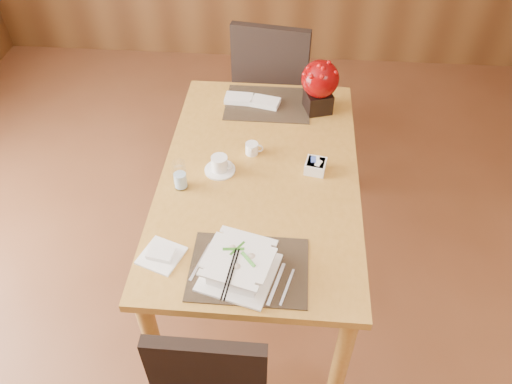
# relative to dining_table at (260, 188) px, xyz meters

# --- Properties ---
(ground) EXTENTS (6.00, 6.00, 0.00)m
(ground) POSITION_rel_dining_table_xyz_m (0.00, -0.60, -0.65)
(ground) COLOR brown
(ground) RESTS_ON ground
(dining_table) EXTENTS (0.90, 1.50, 0.75)m
(dining_table) POSITION_rel_dining_table_xyz_m (0.00, 0.00, 0.00)
(dining_table) COLOR #C38A36
(dining_table) RESTS_ON ground
(placemat_near) EXTENTS (0.45, 0.33, 0.01)m
(placemat_near) POSITION_rel_dining_table_xyz_m (0.00, -0.55, 0.10)
(placemat_near) COLOR black
(placemat_near) RESTS_ON dining_table
(placemat_far) EXTENTS (0.45, 0.33, 0.01)m
(placemat_far) POSITION_rel_dining_table_xyz_m (0.00, 0.55, 0.10)
(placemat_far) COLOR black
(placemat_far) RESTS_ON dining_table
(soup_setting) EXTENTS (0.32, 0.32, 0.11)m
(soup_setting) POSITION_rel_dining_table_xyz_m (-0.03, -0.58, 0.15)
(soup_setting) COLOR white
(soup_setting) RESTS_ON dining_table
(coffee_cup) EXTENTS (0.14, 0.14, 0.08)m
(coffee_cup) POSITION_rel_dining_table_xyz_m (-0.18, -0.00, 0.13)
(coffee_cup) COLOR white
(coffee_cup) RESTS_ON dining_table
(water_glass) EXTENTS (0.06, 0.06, 0.14)m
(water_glass) POSITION_rel_dining_table_xyz_m (-0.34, -0.12, 0.17)
(water_glass) COLOR silver
(water_glass) RESTS_ON dining_table
(creamer_jug) EXTENTS (0.08, 0.08, 0.06)m
(creamer_jug) POSITION_rel_dining_table_xyz_m (-0.05, 0.14, 0.13)
(creamer_jug) COLOR white
(creamer_jug) RESTS_ON dining_table
(sugar_caddy) EXTENTS (0.11, 0.11, 0.05)m
(sugar_caddy) POSITION_rel_dining_table_xyz_m (0.25, 0.03, 0.12)
(sugar_caddy) COLOR white
(sugar_caddy) RESTS_ON dining_table
(berry_decor) EXTENTS (0.19, 0.19, 0.28)m
(berry_decor) POSITION_rel_dining_table_xyz_m (0.26, 0.52, 0.26)
(berry_decor) COLOR black
(berry_decor) RESTS_ON dining_table
(napkins_far) EXTENTS (0.31, 0.15, 0.03)m
(napkins_far) POSITION_rel_dining_table_xyz_m (-0.07, 0.55, 0.12)
(napkins_far) COLOR white
(napkins_far) RESTS_ON dining_table
(bread_plate) EXTENTS (0.19, 0.19, 0.01)m
(bread_plate) POSITION_rel_dining_table_xyz_m (-0.34, -0.52, 0.10)
(bread_plate) COLOR white
(bread_plate) RESTS_ON dining_table
(far_chair) EXTENTS (0.54, 0.54, 1.02)m
(far_chair) POSITION_rel_dining_table_xyz_m (0.01, 1.02, -0.08)
(far_chair) COLOR black
(far_chair) RESTS_ON ground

